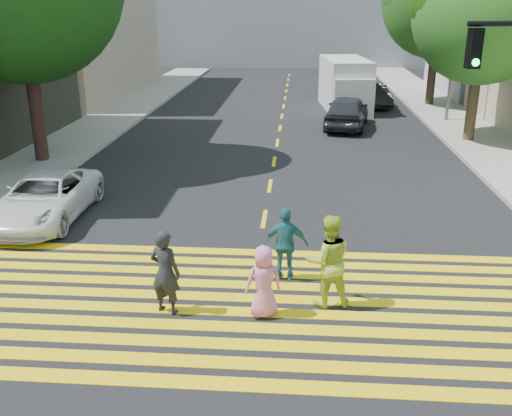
# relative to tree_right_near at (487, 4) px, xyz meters

# --- Properties ---
(ground) EXTENTS (120.00, 120.00, 0.00)m
(ground) POSITION_rel_tree_right_near_xyz_m (-8.10, -15.66, -5.51)
(ground) COLOR black
(sidewalk_left) EXTENTS (3.00, 40.00, 0.15)m
(sidewalk_left) POSITION_rel_tree_right_near_xyz_m (-16.60, 6.34, -5.43)
(sidewalk_left) COLOR gray
(sidewalk_left) RESTS_ON ground
(sidewalk_right) EXTENTS (3.00, 60.00, 0.15)m
(sidewalk_right) POSITION_rel_tree_right_near_xyz_m (0.40, -0.66, -5.43)
(sidewalk_right) COLOR gray
(sidewalk_right) RESTS_ON ground
(curb_red) EXTENTS (0.20, 8.00, 0.16)m
(curb_red) POSITION_rel_tree_right_near_xyz_m (-15.00, -9.66, -5.43)
(curb_red) COLOR maroon
(curb_red) RESTS_ON ground
(crosswalk) EXTENTS (13.40, 5.30, 0.01)m
(crosswalk) POSITION_rel_tree_right_near_xyz_m (-8.10, -14.38, -5.50)
(crosswalk) COLOR yellow
(crosswalk) RESTS_ON ground
(lane_line) EXTENTS (0.12, 34.40, 0.01)m
(lane_line) POSITION_rel_tree_right_near_xyz_m (-8.10, 6.84, -5.50)
(lane_line) COLOR yellow
(lane_line) RESTS_ON ground
(building_left_tan) EXTENTS (12.00, 16.00, 10.00)m
(building_left_tan) POSITION_rel_tree_right_near_xyz_m (-24.10, 12.34, -0.51)
(building_left_tan) COLOR tan
(building_left_tan) RESTS_ON ground
(tree_right_near) EXTENTS (7.27, 6.98, 8.14)m
(tree_right_near) POSITION_rel_tree_right_near_xyz_m (0.00, 0.00, 0.00)
(tree_right_near) COLOR black
(tree_right_near) RESTS_ON ground
(pedestrian_man) EXTENTS (0.70, 0.57, 1.67)m
(pedestrian_man) POSITION_rel_tree_right_near_xyz_m (-9.64, -14.75, -4.67)
(pedestrian_man) COLOR black
(pedestrian_man) RESTS_ON ground
(pedestrian_woman) EXTENTS (1.01, 0.85, 1.86)m
(pedestrian_woman) POSITION_rel_tree_right_near_xyz_m (-6.60, -14.23, -4.57)
(pedestrian_woman) COLOR #AFC936
(pedestrian_woman) RESTS_ON ground
(pedestrian_child) EXTENTS (0.80, 0.65, 1.41)m
(pedestrian_child) POSITION_rel_tree_right_near_xyz_m (-7.80, -14.74, -4.80)
(pedestrian_child) COLOR pink
(pedestrian_child) RESTS_ON ground
(pedestrian_extra) EXTENTS (0.95, 0.43, 1.60)m
(pedestrian_extra) POSITION_rel_tree_right_near_xyz_m (-7.43, -13.18, -4.71)
(pedestrian_extra) COLOR #24677A
(pedestrian_extra) RESTS_ON ground
(white_sedan) EXTENTS (2.08, 4.41, 1.22)m
(white_sedan) POSITION_rel_tree_right_near_xyz_m (-14.02, -10.09, -4.90)
(white_sedan) COLOR white
(white_sedan) RESTS_ON ground
(dark_car_near) EXTENTS (2.56, 4.77, 1.54)m
(dark_car_near) POSITION_rel_tree_right_near_xyz_m (-4.99, 2.69, -4.74)
(dark_car_near) COLOR #202228
(dark_car_near) RESTS_ON ground
(silver_car) EXTENTS (2.35, 5.13, 1.45)m
(silver_car) POSITION_rel_tree_right_near_xyz_m (-4.41, 14.68, -4.78)
(silver_car) COLOR #A1A2A3
(silver_car) RESTS_ON ground
(dark_car_parked) EXTENTS (1.90, 4.03, 1.28)m
(dark_car_parked) POSITION_rel_tree_right_near_xyz_m (-3.06, 8.72, -4.87)
(dark_car_parked) COLOR black
(dark_car_parked) RESTS_ON ground
(white_van) EXTENTS (2.70, 5.93, 2.71)m
(white_van) POSITION_rel_tree_right_near_xyz_m (-4.71, 7.64, -4.22)
(white_van) COLOR silver
(white_van) RESTS_ON ground
(street_lamp) EXTENTS (1.92, 0.40, 8.49)m
(street_lamp) POSITION_rel_tree_right_near_xyz_m (-0.16, 4.32, -0.64)
(street_lamp) COLOR slate
(street_lamp) RESTS_ON ground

